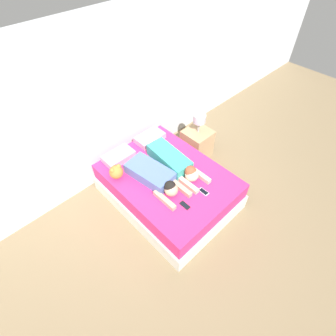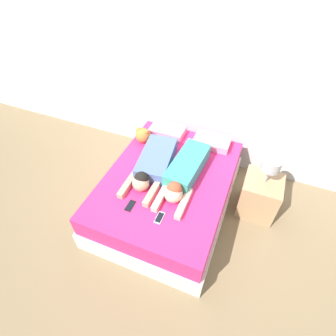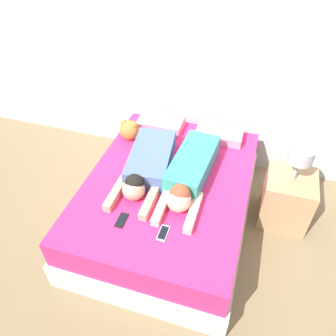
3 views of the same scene
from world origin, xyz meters
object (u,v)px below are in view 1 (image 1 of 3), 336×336
(bed, at_px, (168,187))
(plush_toy, at_px, (116,172))
(person_left, at_px, (155,177))
(cell_phone_right, at_px, (204,192))
(nightstand, at_px, (197,142))
(pillow_head_left, at_px, (119,156))
(cell_phone_left, at_px, (185,205))
(person_right, at_px, (175,163))
(pillow_head_right, at_px, (150,138))

(bed, bearing_deg, plush_toy, 138.96)
(person_left, bearing_deg, plush_toy, 127.89)
(person_left, height_order, plush_toy, person_left)
(cell_phone_right, xyz_separation_m, nightstand, (0.96, 0.96, -0.26))
(bed, distance_m, pillow_head_left, 0.92)
(nightstand, bearing_deg, cell_phone_right, -134.99)
(cell_phone_left, distance_m, plush_toy, 1.12)
(bed, bearing_deg, cell_phone_left, -111.34)
(person_right, bearing_deg, cell_phone_right, -94.24)
(person_left, xyz_separation_m, person_right, (0.40, -0.00, 0.01))
(pillow_head_right, height_order, cell_phone_right, pillow_head_right)
(cell_phone_left, height_order, nightstand, nightstand)
(pillow_head_left, xyz_separation_m, cell_phone_left, (0.11, -1.35, -0.04))
(person_left, xyz_separation_m, cell_phone_right, (0.36, -0.62, -0.08))
(cell_phone_right, height_order, plush_toy, plush_toy)
(bed, distance_m, cell_phone_right, 0.67)
(pillow_head_right, height_order, person_right, person_right)
(pillow_head_left, distance_m, cell_phone_left, 1.36)
(nightstand, bearing_deg, person_left, -165.63)
(person_right, height_order, plush_toy, person_right)
(plush_toy, relative_size, nightstand, 0.24)
(pillow_head_left, bearing_deg, cell_phone_left, -85.44)
(pillow_head_right, bearing_deg, plush_toy, -162.21)
(bed, bearing_deg, cell_phone_right, -76.40)
(bed, relative_size, person_left, 1.88)
(pillow_head_left, bearing_deg, bed, -67.47)
(pillow_head_right, bearing_deg, nightstand, -27.82)
(bed, relative_size, nightstand, 2.20)
(person_left, bearing_deg, person_right, -0.22)
(person_left, xyz_separation_m, nightstand, (1.32, 0.34, -0.35))
(cell_phone_left, distance_m, nightstand, 1.65)
(pillow_head_right, height_order, plush_toy, plush_toy)
(person_left, bearing_deg, bed, -10.56)
(cell_phone_right, bearing_deg, plush_toy, 123.42)
(person_right, relative_size, cell_phone_right, 7.29)
(bed, xyz_separation_m, pillow_head_left, (-0.33, 0.79, 0.34))
(pillow_head_left, height_order, person_left, person_left)
(pillow_head_left, distance_m, person_left, 0.76)
(pillow_head_left, relative_size, person_right, 0.44)
(cell_phone_left, bearing_deg, pillow_head_right, 67.96)
(pillow_head_left, height_order, pillow_head_right, same)
(pillow_head_right, height_order, cell_phone_left, pillow_head_right)
(pillow_head_left, bearing_deg, person_right, -55.53)
(pillow_head_left, bearing_deg, plush_toy, -130.47)
(plush_toy, xyz_separation_m, nightstand, (1.68, -0.12, -0.37))
(pillow_head_left, xyz_separation_m, cell_phone_right, (0.47, -1.37, -0.04))
(plush_toy, bearing_deg, pillow_head_right, 17.79)
(pillow_head_left, distance_m, pillow_head_right, 0.65)
(bed, xyz_separation_m, person_right, (0.19, 0.04, 0.39))
(person_right, xyz_separation_m, cell_phone_left, (-0.41, -0.60, -0.10))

